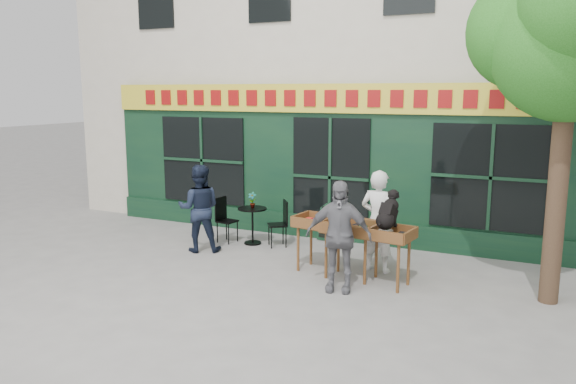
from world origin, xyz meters
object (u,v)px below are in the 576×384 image
Objects in this scene: book_cart_center at (367,234)px; woman at (378,221)px; dog at (388,209)px; man_right at (339,236)px; bistro_table at (252,218)px; man_left at (199,208)px; book_cart_right at (337,228)px.

woman is at bearing 98.53° from book_cart_center.
man_right is (-0.64, -0.53, -0.40)m from dog.
bistro_table is 0.44× the size of man_left.
man_left reaches higher than book_cart_right.
dog is 0.38× the size of book_cart_right.
man_right is at bearing -131.76° from dog.
woman is 2.94m from bistro_table.
man_left is at bearing -177.71° from dog.
book_cart_right is at bearing 100.30° from man_right.
man_right is at bearing -35.99° from bistro_table.
man_left is at bearing -127.87° from bistro_table.
man_right reaches higher than bistro_table.
man_left is at bearing 152.10° from man_right.
man_right is 3.18m from bistro_table.
book_cart_right is 2.97m from man_left.
book_cart_center is 0.91× the size of man_left.
book_cart_center and book_cart_right have the same top height.
book_cart_center is at bearing 146.97° from man_left.
bistro_table is 1.19m from man_left.
dog is at bearing 146.78° from man_left.
book_cart_right is at bearing -26.14° from bistro_table.
man_right reaches higher than dog.
dog is 0.92m from man_right.
book_cart_center is 2.63× the size of dog.
man_left reaches higher than bistro_table.
dog is at bearing -4.45° from book_cart_right.
book_cart_center is 2.07× the size of bistro_table.
woman is 0.77m from book_cart_right.
woman is at bearing 157.42° from man_left.
dog is at bearing 0.40° from book_cart_center.
man_right reaches higher than man_left.
book_cart_center is at bearing -24.10° from bistro_table.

